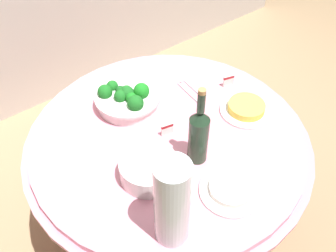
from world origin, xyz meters
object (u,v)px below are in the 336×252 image
food_plate_rice (231,190)px  label_placard_front (167,129)px  decorative_fruit_vase (172,207)px  broccoli_bowl (128,98)px  food_plate_fried_egg (246,109)px  wine_bottle (199,134)px  plate_stack (149,169)px  label_placard_mid (229,80)px  serving_tongs (190,90)px

food_plate_rice → label_placard_front: (-0.01, 0.36, 0.02)m
decorative_fruit_vase → food_plate_rice: size_ratio=1.55×
broccoli_bowl → food_plate_fried_egg: broccoli_bowl is taller
wine_bottle → label_placard_front: 0.19m
plate_stack → label_placard_mid: bearing=19.2°
plate_stack → food_plate_rice: bearing=-51.2°
plate_stack → decorative_fruit_vase: decorative_fruit_vase is taller
food_plate_fried_egg → decorative_fruit_vase: bearing=-156.4°
food_plate_fried_egg → label_placard_front: label_placard_front is taller
serving_tongs → food_plate_fried_egg: size_ratio=0.76×
food_plate_rice → label_placard_front: size_ratio=4.00×
food_plate_rice → label_placard_front: bearing=91.4°
plate_stack → decorative_fruit_vase: 0.27m
wine_bottle → decorative_fruit_vase: bearing=-144.2°
plate_stack → serving_tongs: 0.51m
wine_bottle → label_placard_mid: bearing=31.9°
wine_bottle → food_plate_fried_egg: size_ratio=1.53×
broccoli_bowl → label_placard_mid: 0.47m
plate_stack → decorative_fruit_vase: (-0.07, -0.23, 0.11)m
broccoli_bowl → wine_bottle: wine_bottle is taller
broccoli_bowl → plate_stack: (-0.14, -0.36, -0.01)m
plate_stack → food_plate_fried_egg: plate_stack is taller
food_plate_fried_egg → label_placard_mid: label_placard_mid is taller
broccoli_bowl → plate_stack: broccoli_bowl is taller
food_plate_rice → plate_stack: bearing=128.8°
food_plate_fried_egg → food_plate_rice: size_ratio=1.00×
food_plate_fried_egg → food_plate_rice: 0.43m
serving_tongs → food_plate_rice: food_plate_rice is taller
decorative_fruit_vase → label_placard_front: 0.45m
broccoli_bowl → label_placard_mid: size_ratio=5.09×
broccoli_bowl → decorative_fruit_vase: decorative_fruit_vase is taller
label_placard_front → label_placard_mid: bearing=10.7°
broccoli_bowl → decorative_fruit_vase: bearing=-110.1°
broccoli_bowl → wine_bottle: bearing=-82.6°
food_plate_fried_egg → label_placard_mid: (0.06, 0.17, 0.01)m
decorative_fruit_vase → food_plate_rice: 0.29m
broccoli_bowl → food_plate_rice: bearing=-85.8°
wine_bottle → serving_tongs: (0.23, 0.32, -0.12)m
label_placard_front → serving_tongs: bearing=31.9°
plate_stack → wine_bottle: (0.19, -0.04, 0.09)m
label_placard_mid → broccoli_bowl: bearing=160.7°
food_plate_rice → decorative_fruit_vase: bearing=-179.8°
broccoli_bowl → serving_tongs: broccoli_bowl is taller
food_plate_rice → label_placard_mid: 0.59m
label_placard_front → broccoli_bowl: bearing=98.4°
serving_tongs → label_placard_mid: (0.16, -0.08, 0.03)m
plate_stack → label_placard_front: (0.18, 0.13, -0.01)m
decorative_fruit_vase → food_plate_fried_egg: 0.66m
broccoli_bowl → label_placard_front: size_ratio=5.09×
decorative_fruit_vase → serving_tongs: 0.73m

